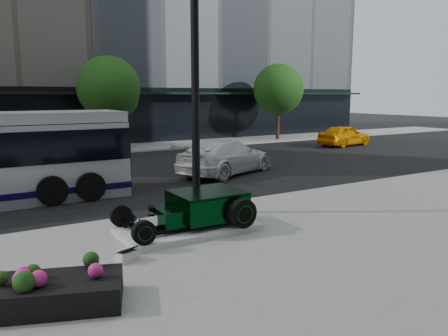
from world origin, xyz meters
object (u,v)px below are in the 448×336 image
flower_planter (52,291)px  yellow_taxi (344,135)px  white_sedan (226,157)px  hot_rod (200,207)px  lamppost (195,92)px

flower_planter → yellow_taxi: yellow_taxi is taller
white_sedan → flower_planter: bearing=113.2°
hot_rod → lamppost: bearing=65.2°
flower_planter → white_sedan: bearing=46.0°
hot_rod → yellow_taxi: size_ratio=0.76×
flower_planter → yellow_taxi: 26.03m
hot_rod → yellow_taxi: bearing=34.1°
lamppost → flower_planter: (-4.62, -3.83, -3.18)m
lamppost → yellow_taxi: lamppost is taller
white_sedan → lamppost: bearing=118.6°
lamppost → flower_planter: lamppost is taller
white_sedan → yellow_taxi: bearing=-91.2°
flower_planter → yellow_taxi: (21.70, 14.38, 0.34)m
flower_planter → white_sedan: 13.00m
flower_planter → white_sedan: size_ratio=0.46×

